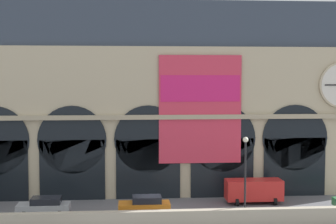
{
  "coord_description": "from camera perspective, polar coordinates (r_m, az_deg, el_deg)",
  "views": [
    {
      "loc": [
        -1.89,
        -42.82,
        11.52
      ],
      "look_at": [
        1.92,
        5.0,
        8.36
      ],
      "focal_mm": 53.69,
      "sensor_mm": 36.0,
      "label": 1
    }
  ],
  "objects": [
    {
      "name": "ground_plane",
      "position": [
        44.38,
        -1.99,
        -11.28
      ],
      "size": [
        200.0,
        200.0,
        0.0
      ],
      "primitive_type": "plane",
      "color": "slate"
    },
    {
      "name": "quay_parapet_wall",
      "position": [
        39.92,
        -1.7,
        -12.04
      ],
      "size": [
        90.0,
        0.7,
        1.29
      ],
      "primitive_type": "cube",
      "color": "#B2A891",
      "rests_on": "ground"
    },
    {
      "name": "station_building",
      "position": [
        50.61,
        -2.37,
        1.24
      ],
      "size": [
        44.65,
        5.81,
        19.13
      ],
      "color": "#BCAD8C",
      "rests_on": "ground"
    },
    {
      "name": "car_midwest",
      "position": [
        44.37,
        -13.87,
        -10.32
      ],
      "size": [
        4.4,
        2.22,
        1.55
      ],
      "color": "#ADB2B7",
      "rests_on": "ground"
    },
    {
      "name": "car_center",
      "position": [
        43.55,
        -2.64,
        -10.48
      ],
      "size": [
        4.4,
        2.22,
        1.55
      ],
      "color": "orange",
      "rests_on": "ground"
    },
    {
      "name": "van_mideast",
      "position": [
        47.77,
        9.7,
        -8.7
      ],
      "size": [
        5.2,
        2.48,
        2.2
      ],
      "color": "red",
      "rests_on": "ground"
    },
    {
      "name": "street_lamp_quayside",
      "position": [
        40.89,
        8.77,
        -6.29
      ],
      "size": [
        0.44,
        0.44,
        6.9
      ],
      "color": "black",
      "rests_on": "ground"
    }
  ]
}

